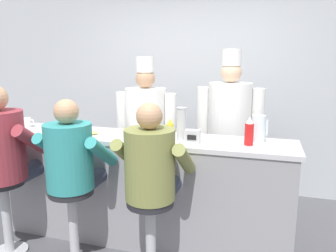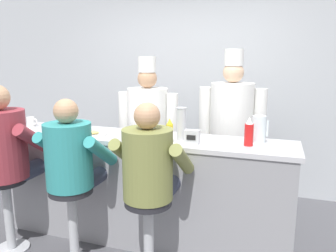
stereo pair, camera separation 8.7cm
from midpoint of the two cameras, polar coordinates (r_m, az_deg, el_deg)
ground_plane at (r=3.24m, az=-5.55°, el=-21.05°), size 20.00×20.00×0.00m
wall_back at (r=4.48m, az=3.74°, el=6.51°), size 10.00×0.06×2.70m
diner_counter at (r=3.22m, az=-3.69°, el=-10.75°), size 2.81×0.55×1.04m
ketchup_bottle_red at (r=2.80m, az=14.79°, el=-1.09°), size 0.07×0.07×0.24m
mustard_bottle_yellow at (r=2.80m, az=1.18°, el=-0.97°), size 0.06×0.06×0.21m
hot_sauce_bottle_orange at (r=2.79m, az=-0.24°, el=-1.73°), size 0.03×0.03×0.14m
water_pitcher_clear at (r=2.93m, az=16.37°, el=-0.52°), size 0.14×0.12×0.23m
breakfast_plate at (r=3.14m, az=-12.10°, el=-1.42°), size 0.25×0.25×0.05m
cereal_bowl at (r=3.03m, az=-1.98°, el=-1.36°), size 0.16×0.16×0.06m
coffee_mug_white at (r=3.78m, az=-22.15°, el=0.71°), size 0.13×0.08×0.10m
cup_stack_steel at (r=2.91m, az=3.21°, el=0.44°), size 0.09×0.09×0.29m
napkin_dispenser_chrome at (r=2.80m, az=5.12°, el=-1.86°), size 0.13×0.08×0.12m
diner_seated_maroon at (r=3.22m, az=-25.82°, el=-3.64°), size 0.65×0.64×1.53m
diner_seated_teal at (r=2.80m, az=-15.60°, el=-6.02°), size 0.57×0.57×1.44m
diner_seated_olive at (r=2.50m, az=-2.26°, el=-7.80°), size 0.57×0.57×1.44m
cook_in_whites_near at (r=3.64m, az=-2.84°, el=-0.63°), size 0.69×0.44×1.77m
cook_in_whites_far at (r=3.64m, az=11.64°, el=-0.20°), size 0.72×0.46×1.85m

